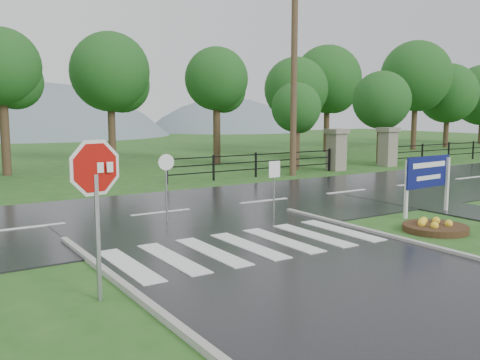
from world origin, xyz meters
TOP-DOWN VIEW (x-y plane):
  - ground at (0.00, 0.00)m, footprint 120.00×120.00m
  - main_road at (0.00, 10.00)m, footprint 90.00×8.00m
  - crosswalk at (0.00, 5.00)m, footprint 6.50×2.80m
  - pillar_west at (13.00, 16.00)m, footprint 1.00×1.00m
  - pillar_east at (17.00, 16.00)m, footprint 1.00×1.00m
  - fence_west at (7.75, 16.00)m, footprint 9.58×0.08m
  - hills at (3.49, 65.00)m, footprint 102.00×48.00m
  - treeline at (1.00, 24.00)m, footprint 83.20×5.20m
  - stop_sign at (-4.11, 3.46)m, footprint 1.29×0.35m
  - estate_billboard at (6.92, 5.32)m, footprint 2.11×0.21m
  - flower_bed at (5.25, 3.72)m, footprint 1.73×1.73m
  - reg_sign_small at (2.40, 7.23)m, footprint 0.40×0.05m
  - reg_sign_round at (-0.42, 8.64)m, footprint 0.47×0.09m
  - utility_pole_east at (9.64, 15.50)m, footprint 1.68×0.35m
  - entrance_tree_left at (11.40, 17.50)m, footprint 2.70×2.70m
  - entrance_tree_right at (18.00, 17.50)m, footprint 3.51×3.51m

SIDE VIEW (x-z plane):
  - hills at x=3.49m, z-range -39.54..8.46m
  - ground at x=0.00m, z-range 0.00..0.00m
  - main_road at x=0.00m, z-range -0.02..0.02m
  - treeline at x=1.00m, z-range -5.00..5.00m
  - crosswalk at x=0.00m, z-range 0.05..0.07m
  - flower_bed at x=5.25m, z-range -0.04..0.30m
  - fence_west at x=7.75m, z-range 0.12..1.32m
  - pillar_west at x=13.00m, z-range 0.06..2.30m
  - pillar_east at x=17.00m, z-range 0.06..2.30m
  - estate_billboard at x=6.92m, z-range 0.35..2.20m
  - reg_sign_small at x=2.40m, z-range 0.40..2.18m
  - reg_sign_round at x=-0.42m, z-range 0.29..2.31m
  - stop_sign at x=-4.11m, z-range 0.56..3.54m
  - entrance_tree_left at x=11.40m, z-range 0.98..5.71m
  - entrance_tree_right at x=18.00m, z-range 1.01..6.60m
  - utility_pole_east at x=9.64m, z-range 0.08..9.56m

